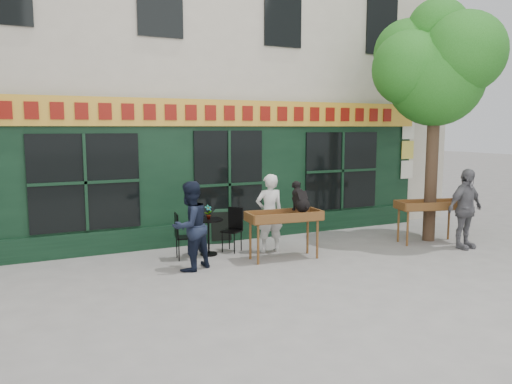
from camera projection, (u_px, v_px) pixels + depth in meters
ground at (275, 265)px, 9.77m from camera, size 80.00×80.00×0.00m
building at (179, 47)px, 14.45m from camera, size 14.00×7.26×10.00m
street_tree at (436, 64)px, 11.44m from camera, size 3.05×2.90×5.60m
book_cart_center at (284, 219)px, 10.12m from camera, size 1.55×0.75×0.99m
dog at (300, 196)px, 10.16m from camera, size 0.39×0.63×0.60m
woman at (269, 213)px, 10.69m from camera, size 0.65×0.46×1.69m
book_cart_right at (430, 208)px, 11.55m from camera, size 1.61×0.98×0.99m
man_right at (465, 209)px, 11.01m from camera, size 1.08×0.53×1.78m
bistro_table at (209, 230)px, 10.47m from camera, size 0.60×0.60×0.76m
bistro_chair_left at (181, 232)px, 10.11m from camera, size 0.41×0.41×0.95m
bistro_chair_right at (234, 225)px, 10.83m from camera, size 0.51×0.51×0.95m
potted_plant at (208, 212)px, 10.42m from camera, size 0.17×0.13×0.30m
man_left at (190, 226)px, 9.32m from camera, size 1.02×0.94×1.68m
chalkboard at (221, 226)px, 11.56m from camera, size 0.59×0.30×0.79m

